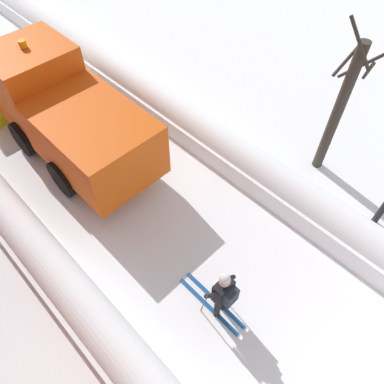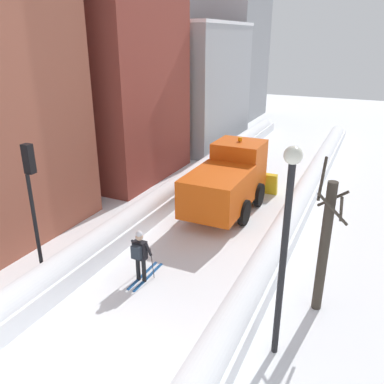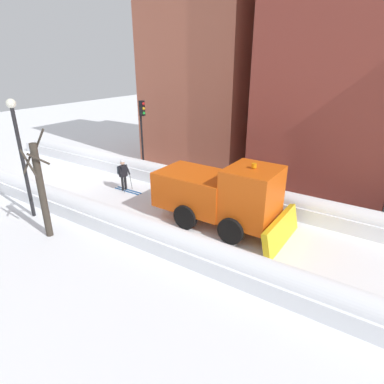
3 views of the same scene
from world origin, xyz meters
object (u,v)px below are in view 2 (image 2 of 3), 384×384
at_px(skier, 140,254).
at_px(traffic_light_pole, 32,188).
at_px(plow_truck, 229,180).
at_px(street_lamp, 286,232).
at_px(bare_tree_near, 325,244).

distance_m(skier, traffic_light_pole, 3.89).
bearing_deg(plow_truck, skier, -95.11).
bearing_deg(traffic_light_pole, plow_truck, 64.77).
xyz_separation_m(plow_truck, street_lamp, (4.14, -7.76, 1.91)).
height_order(plow_truck, traffic_light_pole, traffic_light_pole).
bearing_deg(skier, plow_truck, 84.89).
height_order(skier, street_lamp, street_lamp).
bearing_deg(street_lamp, traffic_light_pole, 179.24).
xyz_separation_m(plow_truck, skier, (-0.58, -6.53, -0.48)).
xyz_separation_m(traffic_light_pole, bare_tree_near, (8.43, 2.14, -1.06)).
bearing_deg(skier, street_lamp, -14.68).
bearing_deg(plow_truck, street_lamp, -61.94).
height_order(street_lamp, bare_tree_near, street_lamp).
bearing_deg(street_lamp, skier, 165.32).
distance_m(skier, bare_tree_near, 5.61).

